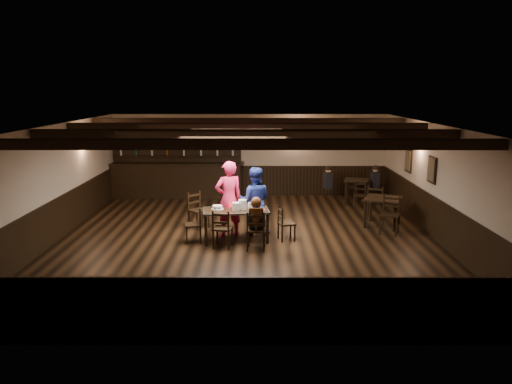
{
  "coord_description": "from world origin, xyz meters",
  "views": [
    {
      "loc": [
        0.24,
        -11.4,
        3.53
      ],
      "look_at": [
        0.22,
        0.2,
        1.11
      ],
      "focal_mm": 35.0,
      "sensor_mm": 36.0,
      "label": 1
    }
  ],
  "objects_px": {
    "cake": "(217,207)",
    "dining_table": "(236,213)",
    "woman_pink": "(229,199)",
    "bar_counter": "(177,175)",
    "chair_near_right": "(256,228)",
    "chair_near_left": "(222,226)",
    "man_blue": "(254,201)"
  },
  "relations": [
    {
      "from": "woman_pink",
      "to": "cake",
      "type": "relative_size",
      "value": 6.51
    },
    {
      "from": "woman_pink",
      "to": "man_blue",
      "type": "height_order",
      "value": "woman_pink"
    },
    {
      "from": "woman_pink",
      "to": "bar_counter",
      "type": "height_order",
      "value": "bar_counter"
    },
    {
      "from": "woman_pink",
      "to": "bar_counter",
      "type": "xyz_separation_m",
      "value": [
        -1.96,
        4.42,
        -0.19
      ]
    },
    {
      "from": "dining_table",
      "to": "cake",
      "type": "xyz_separation_m",
      "value": [
        -0.43,
        0.05,
        0.12
      ]
    },
    {
      "from": "chair_near_left",
      "to": "bar_counter",
      "type": "xyz_separation_m",
      "value": [
        -1.86,
        5.4,
        0.21
      ]
    },
    {
      "from": "dining_table",
      "to": "chair_near_left",
      "type": "distance_m",
      "value": 0.67
    },
    {
      "from": "chair_near_right",
      "to": "bar_counter",
      "type": "relative_size",
      "value": 0.2
    },
    {
      "from": "woman_pink",
      "to": "man_blue",
      "type": "bearing_deg",
      "value": 174.77
    },
    {
      "from": "chair_near_left",
      "to": "bar_counter",
      "type": "bearing_deg",
      "value": 108.99
    },
    {
      "from": "cake",
      "to": "chair_near_right",
      "type": "bearing_deg",
      "value": -41.03
    },
    {
      "from": "man_blue",
      "to": "cake",
      "type": "xyz_separation_m",
      "value": [
        -0.86,
        -0.53,
        -0.04
      ]
    },
    {
      "from": "cake",
      "to": "bar_counter",
      "type": "height_order",
      "value": "bar_counter"
    },
    {
      "from": "chair_near_right",
      "to": "man_blue",
      "type": "relative_size",
      "value": 0.54
    },
    {
      "from": "chair_near_right",
      "to": "bar_counter",
      "type": "distance_m",
      "value": 6.15
    },
    {
      "from": "chair_near_right",
      "to": "cake",
      "type": "bearing_deg",
      "value": 138.97
    },
    {
      "from": "chair_near_left",
      "to": "man_blue",
      "type": "xyz_separation_m",
      "value": [
        0.72,
        1.16,
        0.32
      ]
    },
    {
      "from": "dining_table",
      "to": "man_blue",
      "type": "distance_m",
      "value": 0.74
    },
    {
      "from": "dining_table",
      "to": "chair_near_left",
      "type": "height_order",
      "value": "chair_near_left"
    },
    {
      "from": "chair_near_right",
      "to": "dining_table",
      "type": "bearing_deg",
      "value": 122.57
    },
    {
      "from": "woman_pink",
      "to": "cake",
      "type": "xyz_separation_m",
      "value": [
        -0.25,
        -0.35,
        -0.13
      ]
    },
    {
      "from": "man_blue",
      "to": "bar_counter",
      "type": "relative_size",
      "value": 0.38
    },
    {
      "from": "chair_near_left",
      "to": "woman_pink",
      "type": "relative_size",
      "value": 0.48
    },
    {
      "from": "woman_pink",
      "to": "chair_near_left",
      "type": "bearing_deg",
      "value": 62.86
    },
    {
      "from": "cake",
      "to": "dining_table",
      "type": "bearing_deg",
      "value": -6.11
    },
    {
      "from": "cake",
      "to": "bar_counter",
      "type": "bearing_deg",
      "value": 109.77
    },
    {
      "from": "dining_table",
      "to": "bar_counter",
      "type": "height_order",
      "value": "bar_counter"
    },
    {
      "from": "cake",
      "to": "bar_counter",
      "type": "xyz_separation_m",
      "value": [
        -1.71,
        4.77,
        -0.07
      ]
    },
    {
      "from": "cake",
      "to": "man_blue",
      "type": "bearing_deg",
      "value": 31.55
    },
    {
      "from": "man_blue",
      "to": "cake",
      "type": "relative_size",
      "value": 5.89
    },
    {
      "from": "chair_near_left",
      "to": "cake",
      "type": "distance_m",
      "value": 0.7
    },
    {
      "from": "dining_table",
      "to": "man_blue",
      "type": "bearing_deg",
      "value": 53.16
    }
  ]
}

